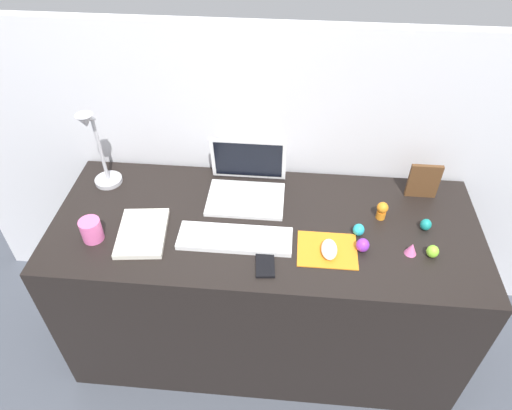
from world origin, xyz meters
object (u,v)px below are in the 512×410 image
keyboard (235,239)px  toy_figurine_pink (412,249)px  laptop (247,181)px  desk_lamp (98,152)px  cell_phone (265,263)px  notebook_pad (142,233)px  toy_figurine_purple (363,245)px  toy_figurine_orange (382,210)px  picture_frame (424,181)px  coffee_mug (91,230)px  toy_figurine_cyan (359,230)px  toy_figurine_teal (426,225)px  toy_figurine_lime (433,251)px  mouse (329,249)px

keyboard → toy_figurine_pink: 0.62m
laptop → desk_lamp: bearing=-179.0°
cell_phone → desk_lamp: desk_lamp is taller
keyboard → toy_figurine_pink: toy_figurine_pink is taller
notebook_pad → toy_figurine_purple: 0.79m
toy_figurine_pink → toy_figurine_orange: (-0.09, 0.17, 0.02)m
toy_figurine_pink → toy_figurine_purple: toy_figurine_purple is taller
picture_frame → toy_figurine_pink: size_ratio=3.20×
coffee_mug → keyboard: bearing=3.9°
picture_frame → coffee_mug: size_ratio=1.77×
toy_figurine_cyan → toy_figurine_teal: (0.25, 0.05, -0.00)m
laptop → toy_figurine_purple: 0.52m
picture_frame → toy_figurine_lime: bearing=-92.4°
cell_phone → laptop: bearing=99.6°
mouse → notebook_pad: bearing=177.4°
toy_figurine_pink → coffee_mug: bearing=-178.6°
picture_frame → toy_figurine_lime: (-0.01, -0.32, -0.05)m
desk_lamp → toy_figurine_pink: (1.18, -0.27, -0.14)m
mouse → toy_figurine_lime: 0.36m
toy_figurine_pink → toy_figurine_cyan: 0.19m
laptop → mouse: (0.32, -0.31, -0.03)m
toy_figurine_teal → coffee_mug: bearing=-172.6°
keyboard → mouse: size_ratio=4.27×
toy_figurine_orange → toy_figurine_teal: bearing=-16.6°
toy_figurine_orange → toy_figurine_purple: bearing=-115.6°
laptop → mouse: bearing=-43.7°
picture_frame → keyboard: bearing=-156.1°
desk_lamp → picture_frame: size_ratio=2.33×
desk_lamp → toy_figurine_purple: 1.06m
cell_phone → desk_lamp: 0.79m
laptop → toy_figurine_lime: bearing=-22.9°
toy_figurine_pink → toy_figurine_lime: same height
mouse → coffee_mug: size_ratio=1.13×
cell_phone → notebook_pad: (-0.46, 0.10, 0.01)m
toy_figurine_purple → toy_figurine_cyan: bearing=95.6°
toy_figurine_purple → cell_phone: bearing=-164.5°
cell_phone → picture_frame: (0.59, 0.41, 0.07)m
keyboard → toy_figurine_purple: 0.45m
keyboard → toy_figurine_cyan: size_ratio=8.86×
toy_figurine_pink → toy_figurine_cyan: (-0.18, 0.08, -0.00)m
cell_phone → toy_figurine_pink: 0.51m
laptop → desk_lamp: (-0.58, -0.01, 0.11)m
keyboard → toy_figurine_pink: size_ratio=8.75×
mouse → coffee_mug: coffee_mug is taller
picture_frame → toy_figurine_teal: size_ratio=3.34×
desk_lamp → toy_figurine_teal: 1.27m
toy_figurine_pink → toy_figurine_orange: bearing=116.0°
coffee_mug → toy_figurine_pink: (1.13, 0.03, -0.02)m
picture_frame → toy_figurine_purple: size_ratio=2.91×
keyboard → picture_frame: (0.70, 0.31, 0.06)m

